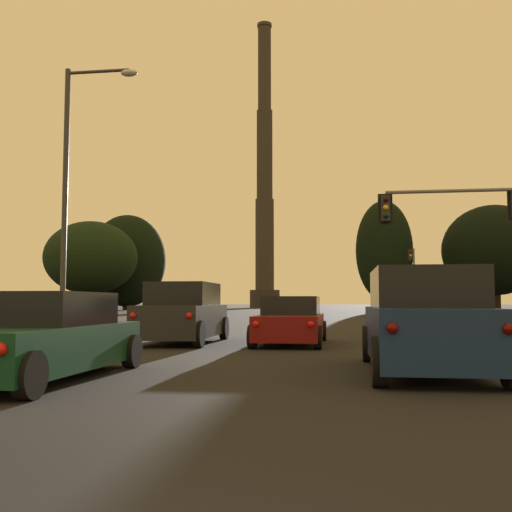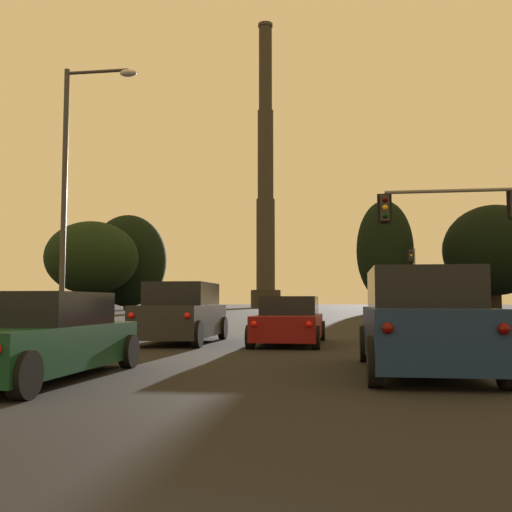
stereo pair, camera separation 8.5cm
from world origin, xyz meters
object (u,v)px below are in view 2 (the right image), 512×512
(smokestack, at_px, (266,194))
(traffic_light_overhead_right, at_px, (474,221))
(suv_left_lane_front, at_px, (182,314))
(sedan_left_lane_second, at_px, (38,338))
(street_lamp, at_px, (74,175))
(sedan_center_lane_front, at_px, (290,322))
(suv_right_lane_second, at_px, (422,322))
(traffic_light_far_right, at_px, (413,271))

(smokestack, bearing_deg, traffic_light_overhead_right, -78.44)
(traffic_light_overhead_right, bearing_deg, smokestack, 101.56)
(suv_left_lane_front, relative_size, traffic_light_overhead_right, 0.85)
(sedan_left_lane_second, distance_m, street_lamp, 13.45)
(suv_left_lane_front, bearing_deg, sedan_center_lane_front, -2.10)
(suv_right_lane_second, height_order, street_lamp, street_lamp)
(sedan_left_lane_second, bearing_deg, suv_right_lane_second, 16.21)
(suv_right_lane_second, relative_size, smokestack, 0.08)
(suv_right_lane_second, relative_size, suv_left_lane_front, 1.00)
(sedan_center_lane_front, bearing_deg, traffic_light_overhead_right, 43.10)
(sedan_left_lane_second, xyz_separation_m, smokestack, (-11.72, 121.55, 24.53))
(suv_left_lane_front, bearing_deg, sedan_left_lane_second, -90.91)
(sedan_left_lane_second, relative_size, street_lamp, 0.47)
(sedan_center_lane_front, distance_m, street_lamp, 10.11)
(traffic_light_overhead_right, bearing_deg, street_lamp, -166.45)
(sedan_left_lane_second, height_order, street_lamp, street_lamp)
(sedan_left_lane_second, height_order, smokestack, smokestack)
(suv_right_lane_second, xyz_separation_m, smokestack, (-18.08, 119.72, 24.30))
(street_lamp, distance_m, smokestack, 112.04)
(suv_left_lane_front, distance_m, smokestack, 115.89)
(sedan_center_lane_front, bearing_deg, sedan_left_lane_second, -110.78)
(sedan_center_lane_front, xyz_separation_m, sedan_left_lane_second, (-3.38, -8.77, 0.00))
(sedan_center_lane_front, xyz_separation_m, street_lamp, (-8.21, 2.62, 5.30))
(sedan_center_lane_front, height_order, sedan_left_lane_second, same)
(traffic_light_far_right, bearing_deg, street_lamp, -114.58)
(traffic_light_far_right, relative_size, street_lamp, 0.62)
(traffic_light_overhead_right, height_order, traffic_light_far_right, traffic_light_far_right)
(street_lamp, bearing_deg, traffic_light_overhead_right, 13.55)
(traffic_light_overhead_right, relative_size, traffic_light_far_right, 0.94)
(traffic_light_overhead_right, relative_size, smokestack, 0.09)
(suv_right_lane_second, bearing_deg, street_lamp, 139.55)
(traffic_light_overhead_right, bearing_deg, sedan_center_lane_front, -137.19)
(suv_left_lane_front, bearing_deg, suv_right_lane_second, -48.68)
(suv_left_lane_front, bearing_deg, traffic_light_far_right, 72.57)
(sedan_center_lane_front, relative_size, smokestack, 0.07)
(suv_right_lane_second, xyz_separation_m, traffic_light_far_right, (5.04, 45.05, 3.14))
(sedan_center_lane_front, xyz_separation_m, smokestack, (-15.10, 112.78, 24.53))
(sedan_center_lane_front, distance_m, suv_left_lane_front, 3.37)
(sedan_left_lane_second, height_order, suv_left_lane_front, suv_left_lane_front)
(street_lamp, bearing_deg, suv_left_lane_front, -27.64)
(sedan_center_lane_front, height_order, smokestack, smokestack)
(traffic_light_overhead_right, distance_m, street_lamp, 15.42)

